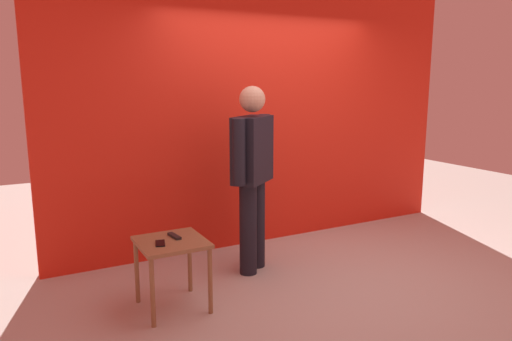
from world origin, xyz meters
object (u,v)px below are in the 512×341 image
Objects in this scene: cell_phone at (160,243)px; tv_remote at (174,236)px; standing_person at (252,170)px; side_table at (172,251)px.

tv_remote reaches higher than cell_phone.
standing_person reaches higher than cell_phone.
cell_phone is at bearing -156.85° from standing_person.
tv_remote reaches higher than side_table.
standing_person is at bearing 13.62° from tv_remote.
standing_person is at bearing 23.34° from side_table.
cell_phone reaches higher than side_table.
standing_person is 12.14× the size of cell_phone.
side_table is 3.32× the size of tv_remote.
cell_phone is 0.18m from tv_remote.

